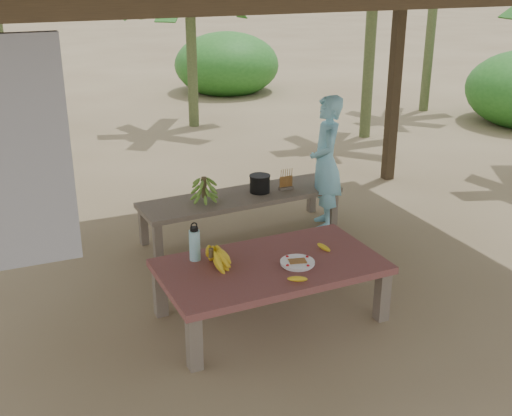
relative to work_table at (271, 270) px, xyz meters
name	(u,v)px	position (x,y,z in m)	size (l,w,h in m)	color
ground	(271,292)	(0.18, 0.40, -0.43)	(80.00, 80.00, 0.00)	brown
work_table	(271,270)	(0.00, 0.00, 0.00)	(1.83, 1.05, 0.50)	brown
bench	(241,200)	(0.44, 1.71, -0.04)	(2.24, 0.75, 0.45)	brown
ripe_banana_bunch	(211,257)	(-0.47, 0.11, 0.16)	(0.30, 0.26, 0.18)	yellow
plate	(297,263)	(0.19, -0.11, 0.08)	(0.28, 0.28, 0.04)	white
loose_banana_front	(297,279)	(0.06, -0.37, 0.09)	(0.04, 0.16, 0.04)	yellow
loose_banana_side	(324,247)	(0.52, 0.06, 0.09)	(0.04, 0.15, 0.04)	yellow
water_flask	(195,244)	(-0.54, 0.31, 0.20)	(0.09, 0.09, 0.33)	#3EAFC2
green_banana_stalk	(204,189)	(0.01, 1.69, 0.16)	(0.25, 0.25, 0.28)	#598C2D
cooking_pot	(260,184)	(0.66, 1.73, 0.11)	(0.22, 0.22, 0.18)	black
skewer_rack	(286,179)	(0.95, 1.70, 0.14)	(0.18, 0.08, 0.24)	#A57F47
woman	(326,163)	(1.37, 1.56, 0.30)	(0.54, 0.35, 1.48)	#79C8E5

